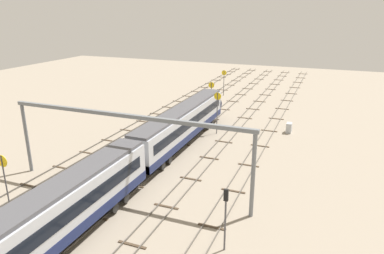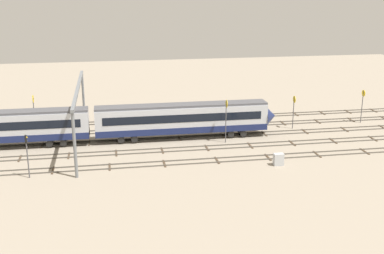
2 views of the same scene
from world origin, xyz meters
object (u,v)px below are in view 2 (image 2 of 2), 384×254
overhead_gantry (79,98)px  speed_sign_distant_end (34,107)px  signal_light_trackside_departure (27,150)px  speed_sign_near_foreground (226,115)px  train (1,129)px  relay_cabinet (278,159)px  speed_sign_far_trackside (363,101)px  speed_sign_mid_trackside (294,107)px

overhead_gantry → speed_sign_distant_end: overhead_gantry is taller
signal_light_trackside_departure → speed_sign_near_foreground: bearing=19.2°
speed_sign_near_foreground → signal_light_trackside_departure: size_ratio=1.20×
train → speed_sign_near_foreground: (29.79, -2.91, 1.30)m
relay_cabinet → speed_sign_distant_end: bearing=146.6°
train → signal_light_trackside_departure: 12.58m
speed_sign_near_foreground → speed_sign_distant_end: bearing=158.1°
overhead_gantry → speed_sign_far_trackside: 42.98m
speed_sign_far_trackside → train: bearing=-176.6°
train → relay_cabinet: 36.27m
train → relay_cabinet: size_ratio=51.34×
overhead_gantry → speed_sign_distant_end: 10.83m
speed_sign_distant_end → speed_sign_mid_trackside: bearing=-8.8°
train → speed_sign_near_foreground: speed_sign_near_foreground is taller
speed_sign_near_foreground → relay_cabinet: (4.20, -9.60, -3.22)m
signal_light_trackside_departure → train: bearing=113.5°
speed_sign_distant_end → relay_cabinet: speed_sign_distant_end is taller
overhead_gantry → relay_cabinet: (23.73, -12.50, -5.60)m
train → overhead_gantry: 10.89m
overhead_gantry → relay_cabinet: bearing=-27.8°
speed_sign_mid_trackside → speed_sign_distant_end: 38.52m
overhead_gantry → speed_sign_near_foreground: size_ratio=4.20×
speed_sign_near_foreground → signal_light_trackside_departure: speed_sign_near_foreground is taller
speed_sign_far_trackside → signal_light_trackside_departure: speed_sign_far_trackside is taller
speed_sign_distant_end → relay_cabinet: (30.74, -20.29, -2.84)m
speed_sign_mid_trackside → train: bearing=-177.4°
speed_sign_mid_trackside → speed_sign_far_trackside: speed_sign_far_trackside is taller
train → overhead_gantry: (10.26, -0.01, 3.67)m
train → speed_sign_near_foreground: bearing=-5.6°
speed_sign_distant_end → speed_sign_far_trackside: bearing=-5.3°
speed_sign_distant_end → signal_light_trackside_departure: (1.76, -19.31, -0.32)m
speed_sign_near_foreground → relay_cabinet: speed_sign_near_foreground is taller
overhead_gantry → speed_sign_mid_trackside: (31.06, 1.91, -2.96)m
overhead_gantry → speed_sign_mid_trackside: overhead_gantry is taller
speed_sign_mid_trackside → signal_light_trackside_departure: (-36.31, -13.43, -0.11)m
speed_sign_mid_trackside → signal_light_trackside_departure: size_ratio=1.00×
speed_sign_mid_trackside → relay_cabinet: size_ratio=3.43×
speed_sign_near_foreground → relay_cabinet: bearing=-66.4°
train → relay_cabinet: bearing=-20.2°
train → speed_sign_mid_trackside: bearing=2.6°
speed_sign_far_trackside → signal_light_trackside_departure: 50.21m
speed_sign_far_trackside → relay_cabinet: bearing=-140.6°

